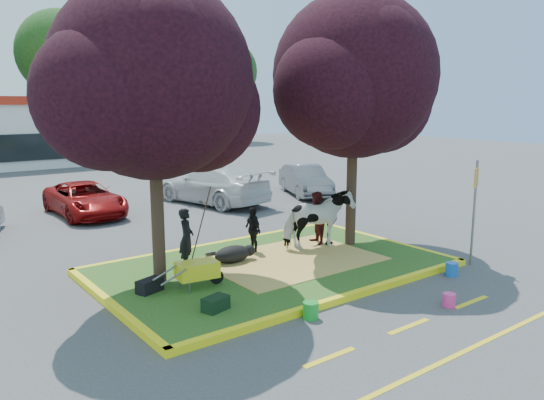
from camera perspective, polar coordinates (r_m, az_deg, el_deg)
ground at (r=13.19m, az=0.01°, el=-7.52°), size 90.00×90.00×0.00m
median_island at (r=13.17m, az=0.01°, el=-7.21°), size 8.00×5.00×0.15m
curb_near at (r=11.33m, az=8.03°, el=-10.32°), size 8.30×0.16×0.15m
curb_far at (r=15.22m, az=-5.87°, el=-4.80°), size 8.30×0.16×0.15m
curb_left at (r=11.33m, az=-16.99°, el=-10.69°), size 0.16×5.30×0.15m
curb_right at (r=15.87m, az=11.89°, el=-4.34°), size 0.16×5.30×0.15m
straw_bedding at (r=13.50m, az=2.06°, el=-6.41°), size 4.20×3.00×0.01m
tree_purple_left at (r=11.44m, az=-12.61°, el=11.64°), size 5.06×4.20×6.51m
tree_purple_right at (r=14.62m, az=8.96°, el=12.27°), size 5.30×4.40×6.82m
fire_lane_stripe_a at (r=9.02m, az=6.21°, el=-16.48°), size 1.10×0.12×0.01m
fire_lane_stripe_b at (r=10.37m, az=14.51°, el=-13.02°), size 1.10×0.12×0.01m
fire_lane_stripe_c at (r=11.91m, az=20.63°, el=-10.24°), size 1.10×0.12×0.01m
fire_lane_long at (r=9.75m, az=20.21°, el=-14.93°), size 6.00×0.10×0.01m
retail_building at (r=39.22m, az=-23.07°, el=7.03°), size 20.40×8.40×4.40m
cow at (r=14.36m, az=4.95°, el=-2.12°), size 2.04×1.25×1.60m
calf at (r=13.25m, az=-4.26°, el=-5.83°), size 1.12×0.89×0.42m
handler at (r=12.85m, az=-9.18°, el=-4.08°), size 0.59×0.63×1.45m
visitor_a at (r=14.79m, az=4.83°, el=-1.97°), size 0.75×0.86×1.49m
visitor_b at (r=14.04m, az=-2.09°, el=-3.18°), size 0.37×0.74×1.22m
wheelbarrow at (r=11.50m, az=-8.00°, el=-7.47°), size 1.56×0.63×0.59m
gear_bag_dark at (r=11.55m, az=-13.04°, el=-8.96°), size 0.61×0.46×0.28m
gear_bag_green at (r=10.39m, az=-6.09°, el=-11.02°), size 0.57×0.44×0.27m
sign_post at (r=14.14m, az=20.98°, el=-0.05°), size 0.36×0.16×2.67m
bucket_green at (r=10.37m, az=4.18°, el=-11.75°), size 0.37×0.37×0.33m
bucket_pink at (r=11.48m, az=18.51°, el=-10.17°), size 0.27×0.27×0.28m
bucket_blue at (r=13.42m, az=18.77°, el=-7.06°), size 0.39×0.39×0.32m
car_red at (r=20.40m, az=-19.49°, el=0.10°), size 2.06×4.37×1.21m
car_white at (r=21.62m, az=-6.35°, el=1.63°), size 3.10×5.56×1.52m
car_grey at (r=23.47m, az=3.60°, el=2.14°), size 2.85×4.25×1.33m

